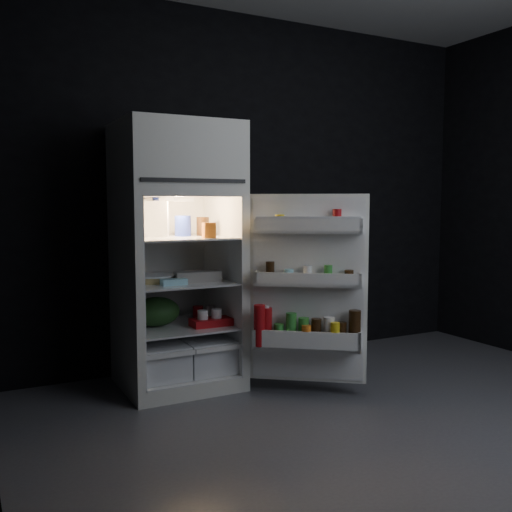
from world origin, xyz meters
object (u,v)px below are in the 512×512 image
milk_jug (156,219)px  yogurt_tray (211,322)px  refrigerator (175,247)px  egg_carton (198,277)px  fridge_door (307,293)px

milk_jug → yogurt_tray: (0.30, -0.22, -0.69)m
refrigerator → milk_jug: (-0.12, 0.04, 0.19)m
refrigerator → yogurt_tray: refrigerator is taller
milk_jug → egg_carton: size_ratio=0.78×
fridge_door → egg_carton: (-0.57, 0.46, 0.08)m
fridge_door → milk_jug: bearing=140.9°
refrigerator → milk_jug: bearing=159.5°
fridge_door → yogurt_tray: 0.69m
refrigerator → fridge_door: size_ratio=1.46×
refrigerator → fridge_door: (0.68, -0.60, -0.28)m
refrigerator → milk_jug: refrigerator is taller
egg_carton → yogurt_tray: bearing=-16.9°
refrigerator → yogurt_tray: 0.56m
egg_carton → yogurt_tray: (0.08, -0.03, -0.31)m
refrigerator → yogurt_tray: (0.19, -0.17, -0.50)m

